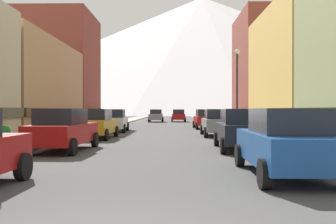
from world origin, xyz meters
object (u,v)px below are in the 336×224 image
object	(u,v)px
pedestrian_0	(84,120)
car_driving_1	(156,116)
car_left_2	(96,124)
car_right_3	(205,119)
car_right_0	(286,142)
car_left_1	(63,130)
car_left_3	(114,120)
car_right_1	(241,129)
car_right_2	(218,122)
car_driving_0	(178,116)
trash_bin_right	(316,138)
streetlamp_right	(237,78)
potted_plant_2	(4,135)
potted_plant_1	(46,128)

from	to	relation	value
pedestrian_0	car_driving_1	bearing A→B (deg)	78.63
car_left_2	car_right_3	distance (m)	13.97
car_left_2	car_right_0	bearing A→B (deg)	-58.74
car_left_1	pedestrian_0	world-z (taller)	car_left_1
car_left_3	car_right_0	size ratio (longest dim) A/B	1.01
car_right_1	car_right_2	bearing A→B (deg)	89.99
car_driving_0	trash_bin_right	bearing A→B (deg)	-83.03
car_right_1	streetlamp_right	world-z (taller)	streetlamp_right
car_right_2	streetlamp_right	bearing A→B (deg)	45.39
car_left_2	car_right_2	size ratio (longest dim) A/B	1.01
streetlamp_right	trash_bin_right	bearing A→B (deg)	-85.15
car_right_3	potted_plant_2	world-z (taller)	car_right_3
car_right_2	car_driving_1	bearing A→B (deg)	100.98
car_left_1	car_right_2	distance (m)	11.76
car_left_2	car_driving_0	bearing A→B (deg)	80.11
car_left_3	car_right_1	size ratio (longest dim) A/B	1.00
car_left_3	car_right_2	xyz separation A→B (m)	(7.60, -4.38, 0.00)
car_right_2	car_driving_1	size ratio (longest dim) A/B	1.00
trash_bin_right	potted_plant_1	bearing A→B (deg)	147.95
car_left_3	car_right_1	xyz separation A→B (m)	(7.60, -12.83, 0.00)
potted_plant_1	car_left_1	bearing A→B (deg)	-65.83
car_right_3	pedestrian_0	xyz separation A→B (m)	(-10.05, -4.72, -0.01)
car_right_3	trash_bin_right	world-z (taller)	car_right_3
pedestrian_0	car_left_1	bearing A→B (deg)	-79.86
car_right_3	car_right_1	bearing A→B (deg)	-90.01
car_right_1	streetlamp_right	size ratio (longest dim) A/B	0.76
car_right_3	potted_plant_2	bearing A→B (deg)	-122.62
car_left_1	potted_plant_1	xyz separation A→B (m)	(-3.20, 7.12, -0.30)
car_left_3	trash_bin_right	distance (m)	17.77
car_right_3	streetlamp_right	bearing A→B (deg)	-78.85
car_right_0	car_driving_1	distance (m)	42.98
car_left_2	car_driving_0	world-z (taller)	same
car_right_3	car_driving_1	xyz separation A→B (m)	(-5.40, 18.40, 0.00)
car_left_1	streetlamp_right	distance (m)	14.30
car_left_3	car_driving_1	bearing A→B (deg)	84.65
car_right_3	potted_plant_1	world-z (taller)	car_right_3
car_left_2	car_driving_1	bearing A→B (deg)	85.82
car_right_3	potted_plant_1	size ratio (longest dim) A/B	4.94
car_left_1	car_driving_0	distance (m)	38.03
car_driving_1	car_right_1	bearing A→B (deg)	-81.54
car_right_3	potted_plant_1	xyz separation A→B (m)	(-10.80, -11.27, -0.30)
car_right_3	streetlamp_right	xyz separation A→B (m)	(1.55, -7.86, 3.09)
car_left_2	potted_plant_1	distance (m)	3.24
trash_bin_right	potted_plant_1	world-z (taller)	trash_bin_right
car_right_1	car_right_3	world-z (taller)	same
car_left_1	car_left_2	bearing A→B (deg)	89.99
trash_bin_right	potted_plant_1	distance (m)	15.75
car_driving_1	potted_plant_1	bearing A→B (deg)	-100.31
car_right_1	potted_plant_2	xyz separation A→B (m)	(-10.80, 0.99, -0.32)
car_driving_0	car_driving_1	xyz separation A→B (m)	(-3.20, -0.85, 0.00)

